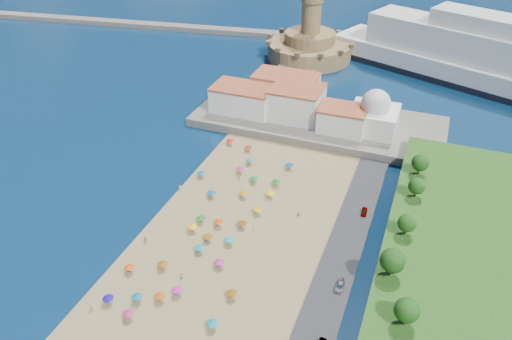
% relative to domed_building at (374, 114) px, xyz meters
% --- Properties ---
extents(ground, '(700.00, 700.00, 0.00)m').
position_rel_domed_building_xyz_m(ground, '(-30.00, -71.00, -8.97)').
color(ground, '#071938').
rests_on(ground, ground).
extents(terrace, '(90.00, 36.00, 3.00)m').
position_rel_domed_building_xyz_m(terrace, '(-20.00, 2.00, -7.47)').
color(terrace, '#59544C').
rests_on(terrace, ground).
extents(jetty, '(18.00, 70.00, 2.40)m').
position_rel_domed_building_xyz_m(jetty, '(-42.00, 37.00, -7.77)').
color(jetty, '#59544C').
rests_on(jetty, ground).
extents(breakwater, '(199.03, 34.77, 2.60)m').
position_rel_domed_building_xyz_m(breakwater, '(-140.00, 82.00, -7.67)').
color(breakwater, '#59544C').
rests_on(breakwater, ground).
extents(waterfront_buildings, '(57.00, 29.00, 11.00)m').
position_rel_domed_building_xyz_m(waterfront_buildings, '(-33.05, 2.64, -1.10)').
color(waterfront_buildings, silver).
rests_on(waterfront_buildings, terrace).
extents(domed_building, '(16.00, 16.00, 15.00)m').
position_rel_domed_building_xyz_m(domed_building, '(0.00, 0.00, 0.00)').
color(domed_building, silver).
rests_on(domed_building, terrace).
extents(fortress, '(40.00, 40.00, 32.40)m').
position_rel_domed_building_xyz_m(fortress, '(-42.00, 67.00, -2.29)').
color(fortress, '#997E4C').
rests_on(fortress, ground).
extents(beach_parasols, '(32.12, 115.66, 2.20)m').
position_rel_domed_building_xyz_m(beach_parasols, '(-29.93, -79.99, -6.83)').
color(beach_parasols, gray).
rests_on(beach_parasols, beach).
extents(beachgoers, '(37.92, 92.28, 1.88)m').
position_rel_domed_building_xyz_m(beachgoers, '(-31.40, -72.04, -7.85)').
color(beachgoers, tan).
rests_on(beachgoers, beach).
extents(parked_cars, '(2.17, 51.08, 1.28)m').
position_rel_domed_building_xyz_m(parked_cars, '(6.00, -71.08, -7.64)').
color(parked_cars, gray).
rests_on(parked_cars, promenade).
extents(hillside_trees, '(10.02, 106.87, 7.24)m').
position_rel_domed_building_xyz_m(hillside_trees, '(18.44, -76.90, 0.86)').
color(hillside_trees, '#382314').
rests_on(hillside_trees, hillside).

